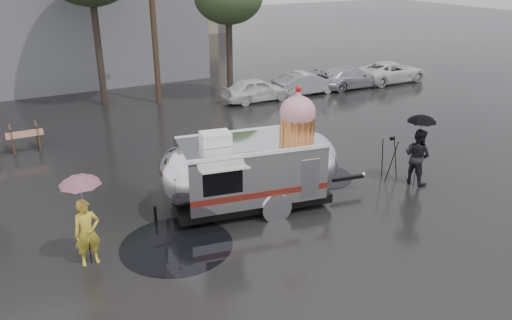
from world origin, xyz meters
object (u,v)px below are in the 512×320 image
airstream_trailer (253,167)px  person_right (417,156)px  tripod (390,154)px  person_left (87,233)px

airstream_trailer → person_right: 5.56m
person_right → tripod: person_right is taller
airstream_trailer → person_right: airstream_trailer is taller
person_right → person_left: bearing=75.5°
person_left → airstream_trailer: bearing=7.1°
person_left → tripod: person_left is taller
airstream_trailer → tripod: bearing=5.1°
person_left → person_right: size_ratio=0.91×
airstream_trailer → tripod: (4.90, -0.37, -0.40)m
person_right → tripod: size_ratio=1.24×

